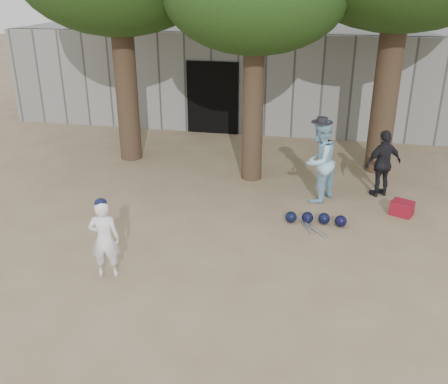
% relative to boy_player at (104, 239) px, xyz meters
% --- Properties ---
extents(ground, '(70.00, 70.00, 0.00)m').
position_rel_boy_player_xyz_m(ground, '(0.99, 0.58, -0.66)').
color(ground, '#937C5E').
rests_on(ground, ground).
extents(boy_player, '(0.54, 0.42, 1.32)m').
position_rel_boy_player_xyz_m(boy_player, '(0.00, 0.00, 0.00)').
color(boy_player, white).
rests_on(boy_player, ground).
extents(spectator_blue, '(1.01, 1.08, 1.77)m').
position_rel_boy_player_xyz_m(spectator_blue, '(3.19, 3.76, 0.23)').
color(spectator_blue, '#98CFEB').
rests_on(spectator_blue, ground).
extents(spectator_dark, '(0.93, 0.76, 1.49)m').
position_rel_boy_player_xyz_m(spectator_dark, '(4.55, 4.32, 0.09)').
color(spectator_dark, black).
rests_on(spectator_dark, ground).
extents(red_bag, '(0.52, 0.47, 0.30)m').
position_rel_boy_player_xyz_m(red_bag, '(4.92, 3.35, -0.51)').
color(red_bag, maroon).
rests_on(red_bag, ground).
extents(back_building, '(16.00, 5.24, 3.00)m').
position_rel_boy_player_xyz_m(back_building, '(0.99, 10.91, 0.84)').
color(back_building, gray).
rests_on(back_building, ground).
extents(helmet_row, '(1.19, 0.30, 0.23)m').
position_rel_boy_player_xyz_m(helmet_row, '(3.22, 2.57, -0.54)').
color(helmet_row, black).
rests_on(helmet_row, ground).
extents(bat_pile, '(0.61, 0.75, 0.06)m').
position_rel_boy_player_xyz_m(bat_pile, '(3.13, 2.34, -0.63)').
color(bat_pile, silver).
rests_on(bat_pile, ground).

